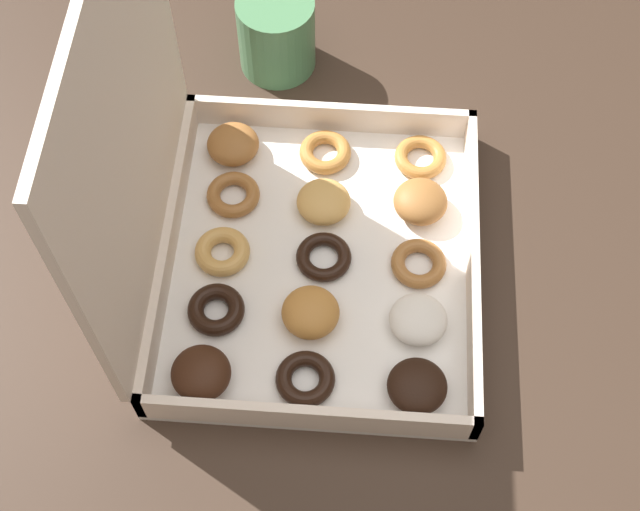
# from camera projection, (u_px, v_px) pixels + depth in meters

# --- Properties ---
(ground_plane) EXTENTS (8.00, 8.00, 0.00)m
(ground_plane) POSITION_uv_depth(u_px,v_px,m) (375.00, 502.00, 1.43)
(ground_plane) COLOR #564C44
(dining_table) EXTENTS (1.18, 0.97, 0.70)m
(dining_table) POSITION_uv_depth(u_px,v_px,m) (409.00, 345.00, 0.89)
(dining_table) COLOR #38281E
(dining_table) RESTS_ON ground_plane
(donut_box) EXTENTS (0.33, 0.30, 0.34)m
(donut_box) POSITION_uv_depth(u_px,v_px,m) (268.00, 226.00, 0.78)
(donut_box) COLOR white
(donut_box) RESTS_ON dining_table
(coffee_mug) EXTENTS (0.08, 0.08, 0.09)m
(coffee_mug) POSITION_uv_depth(u_px,v_px,m) (276.00, 33.00, 0.93)
(coffee_mug) COLOR #4C8456
(coffee_mug) RESTS_ON dining_table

